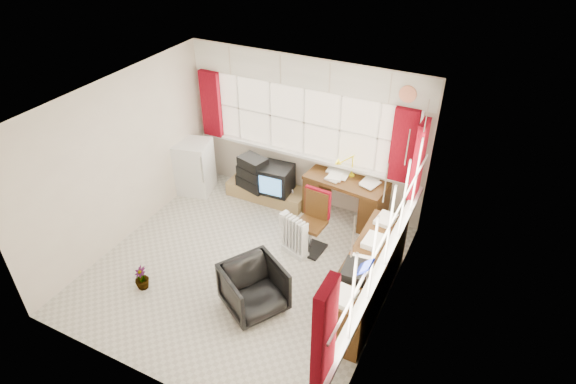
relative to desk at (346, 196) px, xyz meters
name	(u,v)px	position (x,y,z in m)	size (l,w,h in m)	color
ground	(244,268)	(-0.84, -1.80, -0.41)	(4.00, 4.00, 0.00)	beige
room_walls	(238,180)	(-0.84, -1.80, 1.09)	(4.00, 4.00, 4.00)	beige
window_back	(303,151)	(-0.84, 0.14, 0.53)	(3.70, 0.12, 3.60)	beige
window_right	(382,260)	(1.11, -1.80, 0.53)	(0.12, 3.70, 3.60)	beige
curtains	(334,166)	(0.09, -0.87, 1.04)	(3.83, 3.83, 1.15)	maroon
overhead_cabinets	(343,111)	(0.14, -0.82, 1.84)	(3.98, 3.98, 0.48)	white
desk	(346,196)	(0.00, 0.00, 0.00)	(1.34, 0.76, 0.78)	#502D12
desk_lamp	(353,161)	(0.03, 0.11, 0.60)	(0.16, 0.14, 0.39)	#FFF40A
task_chair	(314,218)	(-0.16, -0.89, 0.11)	(0.43, 0.46, 0.98)	black
office_chair	(254,288)	(-0.34, -2.36, -0.08)	(0.71, 0.73, 0.66)	black
radiator	(295,240)	(-0.33, -1.18, -0.15)	(0.45, 0.29, 0.63)	white
credenza	(366,278)	(0.89, -1.60, -0.02)	(0.50, 2.00, 0.85)	#502D12
file_tray	(355,271)	(0.84, -1.98, 0.40)	(0.29, 0.37, 0.12)	black
tv_bench	(268,192)	(-1.39, -0.08, -0.29)	(1.40, 0.50, 0.25)	#A38451
crt_tv	(276,179)	(-1.18, -0.15, 0.07)	(0.54, 0.51, 0.47)	black
hifi_stack	(253,173)	(-1.58, -0.21, 0.10)	(0.61, 0.47, 0.57)	black
mini_fridge	(195,167)	(-2.64, -0.41, 0.06)	(0.67, 0.67, 0.94)	white
spray_bottle_a	(292,198)	(-0.91, -0.08, -0.26)	(0.12, 0.12, 0.30)	white
spray_bottle_b	(290,202)	(-0.91, -0.15, -0.31)	(0.09, 0.10, 0.21)	#8FD6C4
flower_vase	(142,278)	(-1.88, -2.74, -0.24)	(0.20, 0.20, 0.35)	black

